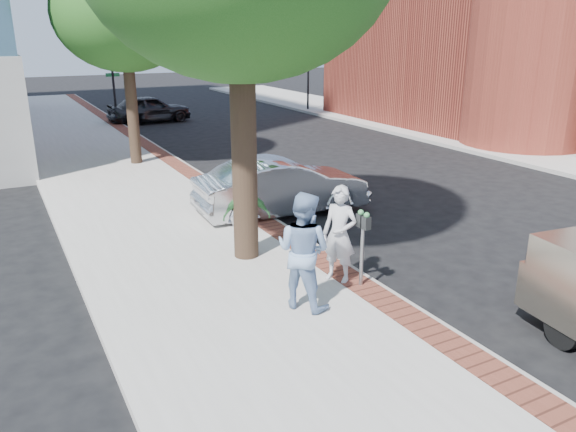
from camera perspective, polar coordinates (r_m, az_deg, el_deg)
ground at (r=10.85m, az=2.85°, el=-7.53°), size 120.00×120.00×0.00m
sidewalk at (r=17.37m, az=-15.19°, el=2.11°), size 5.00×60.00×0.15m
brick_strip at (r=17.93m, az=-8.38°, el=3.32°), size 0.60×60.00×0.01m
curb at (r=18.07m, az=-7.32°, el=3.22°), size 0.10×60.00×0.15m
sidewalk_far at (r=25.92m, az=21.83°, el=6.63°), size 5.00×60.00×0.15m
signal_near at (r=31.04m, az=-17.33°, el=12.89°), size 0.70×0.15×3.80m
signal_far at (r=35.16m, az=2.06°, el=14.21°), size 0.70×0.15×3.80m
tree_far at (r=20.87m, az=-16.34°, el=19.16°), size 4.80×4.80×7.14m
parking_meter at (r=10.37m, az=7.62°, el=-1.69°), size 0.12×0.32×1.47m
person_gray at (r=10.60m, az=5.25°, el=-1.85°), size 0.73×0.81×1.87m
person_officer at (r=9.54m, az=1.55°, el=-3.51°), size 1.18×1.26×2.05m
person_green at (r=11.81m, az=-4.22°, el=-0.10°), size 1.08×0.71×1.71m
sedan_silver at (r=14.99m, az=-0.60°, el=2.97°), size 4.71×1.82×1.53m
bg_car at (r=31.72m, az=-13.90°, el=10.53°), size 4.52×2.16×1.49m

